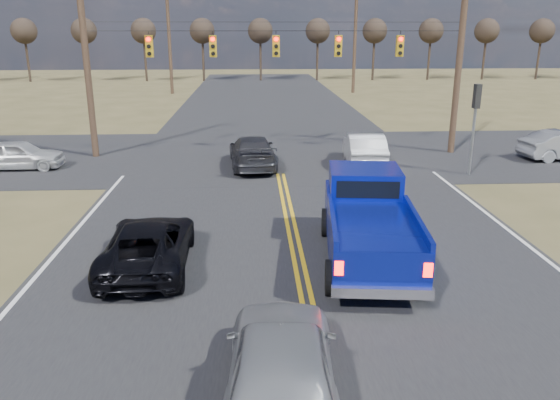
{
  "coord_description": "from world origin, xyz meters",
  "views": [
    {
      "loc": [
        -1.23,
        -9.05,
        6.06
      ],
      "look_at": [
        -0.46,
        5.5,
        1.5
      ],
      "focal_mm": 35.0,
      "sensor_mm": 36.0,
      "label": 1
    }
  ],
  "objects_px": {
    "silver_suv": "(281,367)",
    "cross_car_west": "(18,155)",
    "white_car_queue": "(364,149)",
    "pickup_truck": "(368,222)",
    "black_suv": "(148,244)",
    "dgrey_car_queue": "(252,152)"
  },
  "relations": [
    {
      "from": "pickup_truck",
      "to": "black_suv",
      "type": "relative_size",
      "value": 1.34
    },
    {
      "from": "silver_suv",
      "to": "black_suv",
      "type": "distance_m",
      "value": 6.69
    },
    {
      "from": "pickup_truck",
      "to": "dgrey_car_queue",
      "type": "distance_m",
      "value": 11.24
    },
    {
      "from": "white_car_queue",
      "to": "pickup_truck",
      "type": "bearing_deg",
      "value": 84.0
    },
    {
      "from": "pickup_truck",
      "to": "black_suv",
      "type": "distance_m",
      "value": 5.91
    },
    {
      "from": "white_car_queue",
      "to": "dgrey_car_queue",
      "type": "relative_size",
      "value": 0.95
    },
    {
      "from": "cross_car_west",
      "to": "silver_suv",
      "type": "bearing_deg",
      "value": -149.41
    },
    {
      "from": "silver_suv",
      "to": "dgrey_car_queue",
      "type": "bearing_deg",
      "value": -85.47
    },
    {
      "from": "black_suv",
      "to": "pickup_truck",
      "type": "bearing_deg",
      "value": -179.37
    },
    {
      "from": "pickup_truck",
      "to": "white_car_queue",
      "type": "distance_m",
      "value": 11.0
    },
    {
      "from": "silver_suv",
      "to": "white_car_queue",
      "type": "xyz_separation_m",
      "value": [
        4.77,
        16.87,
        -0.02
      ]
    },
    {
      "from": "silver_suv",
      "to": "cross_car_west",
      "type": "bearing_deg",
      "value": -54.01
    },
    {
      "from": "silver_suv",
      "to": "black_suv",
      "type": "relative_size",
      "value": 1.01
    },
    {
      "from": "pickup_truck",
      "to": "dgrey_car_queue",
      "type": "height_order",
      "value": "pickup_truck"
    },
    {
      "from": "pickup_truck",
      "to": "dgrey_car_queue",
      "type": "bearing_deg",
      "value": 111.93
    },
    {
      "from": "white_car_queue",
      "to": "cross_car_west",
      "type": "relative_size",
      "value": 1.2
    },
    {
      "from": "black_suv",
      "to": "white_car_queue",
      "type": "relative_size",
      "value": 0.99
    },
    {
      "from": "white_car_queue",
      "to": "cross_car_west",
      "type": "distance_m",
      "value": 15.74
    },
    {
      "from": "white_car_queue",
      "to": "black_suv",
      "type": "bearing_deg",
      "value": 58.98
    },
    {
      "from": "white_car_queue",
      "to": "cross_car_west",
      "type": "height_order",
      "value": "white_car_queue"
    },
    {
      "from": "pickup_truck",
      "to": "dgrey_car_queue",
      "type": "xyz_separation_m",
      "value": [
        -3.09,
        10.8,
        -0.38
      ]
    },
    {
      "from": "black_suv",
      "to": "cross_car_west",
      "type": "relative_size",
      "value": 1.19
    }
  ]
}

